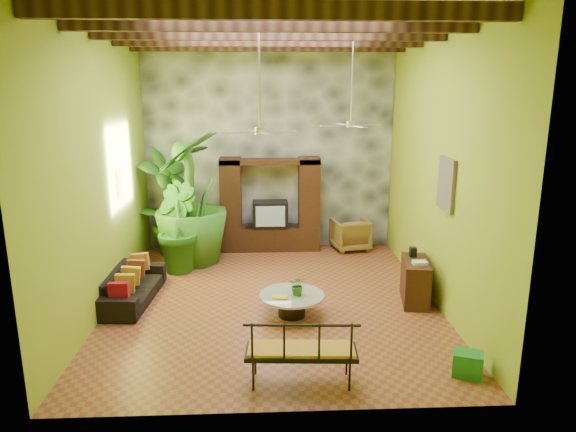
{
  "coord_description": "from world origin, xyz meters",
  "views": [
    {
      "loc": [
        -0.14,
        -9.07,
        3.87
      ],
      "look_at": [
        0.3,
        0.2,
        1.58
      ],
      "focal_mm": 32.0,
      "sensor_mm": 36.0,
      "label": 1
    }
  ],
  "objects_px": {
    "tall_plant_c": "(191,198)",
    "tall_plant_b": "(176,227)",
    "ceiling_fan_front": "(260,119)",
    "tall_plant_a": "(167,203)",
    "side_console": "(415,281)",
    "ceiling_fan_back": "(351,114)",
    "coffee_table": "(292,302)",
    "entertainment_center": "(270,212)",
    "iron_bench": "(302,349)",
    "green_bin": "(467,364)",
    "wicker_armchair": "(350,234)",
    "sofa": "(131,286)"
  },
  "relations": [
    {
      "from": "side_console",
      "to": "ceiling_fan_back",
      "type": "bearing_deg",
      "value": 136.61
    },
    {
      "from": "tall_plant_a",
      "to": "coffee_table",
      "type": "height_order",
      "value": "tall_plant_a"
    },
    {
      "from": "tall_plant_b",
      "to": "side_console",
      "type": "distance_m",
      "value": 5.14
    },
    {
      "from": "tall_plant_b",
      "to": "tall_plant_c",
      "type": "xyz_separation_m",
      "value": [
        0.27,
        0.55,
        0.53
      ]
    },
    {
      "from": "entertainment_center",
      "to": "tall_plant_c",
      "type": "xyz_separation_m",
      "value": [
        -1.8,
        -0.83,
        0.54
      ]
    },
    {
      "from": "ceiling_fan_front",
      "to": "side_console",
      "type": "distance_m",
      "value": 4.14
    },
    {
      "from": "iron_bench",
      "to": "tall_plant_b",
      "type": "bearing_deg",
      "value": 120.44
    },
    {
      "from": "tall_plant_b",
      "to": "coffee_table",
      "type": "relative_size",
      "value": 1.71
    },
    {
      "from": "ceiling_fan_front",
      "to": "tall_plant_a",
      "type": "distance_m",
      "value": 4.43
    },
    {
      "from": "tall_plant_b",
      "to": "iron_bench",
      "type": "height_order",
      "value": "tall_plant_b"
    },
    {
      "from": "entertainment_center",
      "to": "side_console",
      "type": "distance_m",
      "value": 4.31
    },
    {
      "from": "ceiling_fan_back",
      "to": "iron_bench",
      "type": "xyz_separation_m",
      "value": [
        -1.27,
        -4.13,
        -2.86
      ]
    },
    {
      "from": "entertainment_center",
      "to": "sofa",
      "type": "relative_size",
      "value": 1.18
    },
    {
      "from": "tall_plant_c",
      "to": "side_console",
      "type": "relative_size",
      "value": 2.98
    },
    {
      "from": "coffee_table",
      "to": "side_console",
      "type": "height_order",
      "value": "side_console"
    },
    {
      "from": "entertainment_center",
      "to": "green_bin",
      "type": "bearing_deg",
      "value": -65.89
    },
    {
      "from": "wicker_armchair",
      "to": "side_console",
      "type": "distance_m",
      "value": 3.35
    },
    {
      "from": "tall_plant_c",
      "to": "coffee_table",
      "type": "distance_m",
      "value": 3.9
    },
    {
      "from": "coffee_table",
      "to": "green_bin",
      "type": "distance_m",
      "value": 3.11
    },
    {
      "from": "sofa",
      "to": "ceiling_fan_back",
      "type": "bearing_deg",
      "value": -71.05
    },
    {
      "from": "tall_plant_c",
      "to": "ceiling_fan_front",
      "type": "bearing_deg",
      "value": -59.42
    },
    {
      "from": "coffee_table",
      "to": "wicker_armchair",
      "type": "bearing_deg",
      "value": 66.42
    },
    {
      "from": "sofa",
      "to": "wicker_armchair",
      "type": "bearing_deg",
      "value": -53.0
    },
    {
      "from": "ceiling_fan_front",
      "to": "tall_plant_b",
      "type": "bearing_deg",
      "value": 130.86
    },
    {
      "from": "ceiling_fan_front",
      "to": "side_console",
      "type": "relative_size",
      "value": 1.85
    },
    {
      "from": "tall_plant_c",
      "to": "green_bin",
      "type": "bearing_deg",
      "value": -48.84
    },
    {
      "from": "entertainment_center",
      "to": "sofa",
      "type": "height_order",
      "value": "entertainment_center"
    },
    {
      "from": "ceiling_fan_front",
      "to": "ceiling_fan_back",
      "type": "distance_m",
      "value": 2.41
    },
    {
      "from": "ceiling_fan_front",
      "to": "ceiling_fan_back",
      "type": "relative_size",
      "value": 1.0
    },
    {
      "from": "wicker_armchair",
      "to": "ceiling_fan_front",
      "type": "bearing_deg",
      "value": 46.04
    },
    {
      "from": "entertainment_center",
      "to": "tall_plant_b",
      "type": "height_order",
      "value": "entertainment_center"
    },
    {
      "from": "entertainment_center",
      "to": "iron_bench",
      "type": "relative_size",
      "value": 1.58
    },
    {
      "from": "ceiling_fan_back",
      "to": "coffee_table",
      "type": "xyz_separation_m",
      "value": [
        -1.28,
        -1.93,
        -3.15
      ]
    },
    {
      "from": "entertainment_center",
      "to": "wicker_armchair",
      "type": "xyz_separation_m",
      "value": [
        1.97,
        -0.07,
        -0.58
      ]
    },
    {
      "from": "ceiling_fan_front",
      "to": "green_bin",
      "type": "height_order",
      "value": "ceiling_fan_front"
    },
    {
      "from": "entertainment_center",
      "to": "coffee_table",
      "type": "bearing_deg",
      "value": -85.28
    },
    {
      "from": "sofa",
      "to": "tall_plant_b",
      "type": "xyz_separation_m",
      "value": [
        0.59,
        1.68,
        0.67
      ]
    },
    {
      "from": "tall_plant_c",
      "to": "green_bin",
      "type": "relative_size",
      "value": 7.61
    },
    {
      "from": "ceiling_fan_front",
      "to": "wicker_armchair",
      "type": "bearing_deg",
      "value": 57.89
    },
    {
      "from": "wicker_armchair",
      "to": "coffee_table",
      "type": "relative_size",
      "value": 0.75
    },
    {
      "from": "tall_plant_a",
      "to": "ceiling_fan_back",
      "type": "bearing_deg",
      "value": -21.71
    },
    {
      "from": "tall_plant_c",
      "to": "tall_plant_b",
      "type": "bearing_deg",
      "value": -115.78
    },
    {
      "from": "wicker_armchair",
      "to": "tall_plant_c",
      "type": "relative_size",
      "value": 0.28
    },
    {
      "from": "sofa",
      "to": "iron_bench",
      "type": "bearing_deg",
      "value": -131.07
    },
    {
      "from": "green_bin",
      "to": "wicker_armchair",
      "type": "bearing_deg",
      "value": 96.59
    },
    {
      "from": "tall_plant_a",
      "to": "side_console",
      "type": "relative_size",
      "value": 2.57
    },
    {
      "from": "entertainment_center",
      "to": "ceiling_fan_front",
      "type": "xyz_separation_m",
      "value": [
        -0.2,
        -3.54,
        2.44
      ]
    },
    {
      "from": "tall_plant_a",
      "to": "tall_plant_c",
      "type": "bearing_deg",
      "value": -38.64
    },
    {
      "from": "side_console",
      "to": "tall_plant_a",
      "type": "bearing_deg",
      "value": 159.32
    },
    {
      "from": "coffee_table",
      "to": "green_bin",
      "type": "xyz_separation_m",
      "value": [
        2.33,
        -2.06,
        -0.08
      ]
    }
  ]
}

